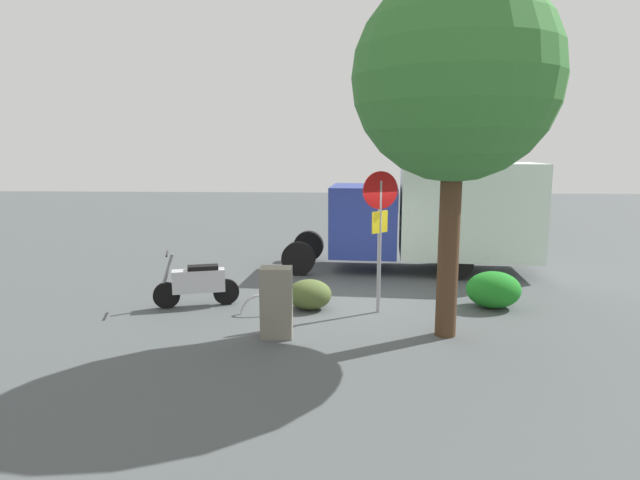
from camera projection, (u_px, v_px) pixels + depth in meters
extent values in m
plane|color=#494F50|center=(357.00, 304.00, 11.55)|extent=(60.00, 60.00, 0.00)
cylinder|color=black|center=(447.00, 249.00, 15.55)|extent=(0.92, 0.31, 0.90)
cylinder|color=black|center=(455.00, 262.00, 13.69)|extent=(0.92, 0.31, 0.90)
cylinder|color=black|center=(309.00, 246.00, 16.04)|extent=(0.92, 0.31, 0.90)
cylinder|color=black|center=(299.00, 258.00, 14.18)|extent=(0.92, 0.31, 0.90)
cube|color=silver|center=(468.00, 210.00, 14.36)|extent=(3.76, 2.45, 2.53)
cube|color=#283895|center=(364.00, 220.00, 14.75)|extent=(1.94, 2.22, 1.90)
cube|color=black|center=(365.00, 198.00, 14.65)|extent=(1.95, 2.06, 0.60)
cylinder|color=black|center=(167.00, 295.00, 11.23)|extent=(0.57, 0.26, 0.56)
cylinder|color=black|center=(226.00, 292.00, 11.52)|extent=(0.57, 0.26, 0.56)
cube|color=silver|center=(199.00, 281.00, 11.34)|extent=(1.15, 0.62, 0.48)
cube|color=black|center=(203.00, 268.00, 11.32)|extent=(0.69, 0.45, 0.12)
cylinder|color=slate|center=(168.00, 270.00, 11.15)|extent=(0.29, 0.15, 0.69)
cylinder|color=black|center=(167.00, 254.00, 11.09)|extent=(0.20, 0.54, 0.04)
cylinder|color=#9E9EA3|center=(379.00, 248.00, 10.78)|extent=(0.08, 0.08, 2.72)
cylinder|color=red|center=(380.00, 190.00, 10.56)|extent=(0.71, 0.32, 0.76)
cube|color=yellow|center=(380.00, 222.00, 10.67)|extent=(0.33, 0.33, 0.44)
cylinder|color=#47301E|center=(449.00, 246.00, 9.37)|extent=(0.37, 0.37, 3.30)
sphere|color=#347331|center=(456.00, 77.00, 8.88)|extent=(3.51, 3.51, 3.51)
cube|color=slate|center=(276.00, 302.00, 9.46)|extent=(0.58, 0.42, 1.28)
torus|color=#B7B7BC|center=(261.00, 315.00, 10.84)|extent=(0.85, 0.07, 0.85)
ellipsoid|color=#4C5C2D|center=(310.00, 294.00, 11.17)|extent=(0.93, 0.76, 0.64)
ellipsoid|color=#208124|center=(493.00, 290.00, 11.27)|extent=(1.15, 0.94, 0.78)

